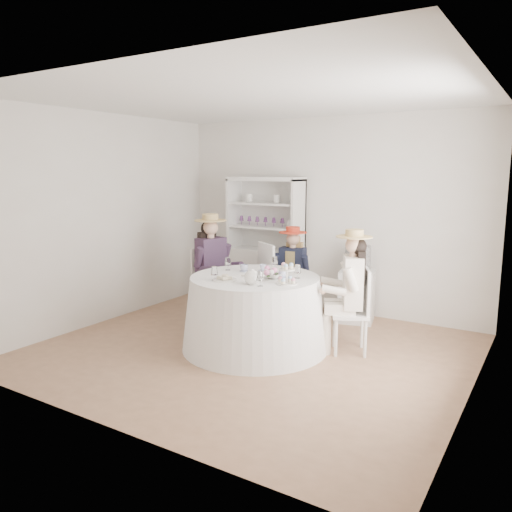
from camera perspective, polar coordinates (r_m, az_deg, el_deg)
The scene contains 23 objects.
ground at distance 5.63m, azimuth -0.54°, elevation -10.74°, with size 4.50×4.50×0.00m, color #885F44.
ceiling at distance 5.33m, azimuth -0.59°, elevation 17.62°, with size 4.50×4.50×0.00m, color white.
wall_back at distance 7.08m, azimuth 8.13°, elevation 4.62°, with size 4.50×4.50×0.00m, color silver.
wall_front at distance 3.79m, azimuth -16.90°, elevation -0.11°, with size 4.50×4.50×0.00m, color silver.
wall_left at distance 6.78m, azimuth -16.92°, elevation 4.07°, with size 4.50×4.50×0.00m, color silver.
wall_right at distance 4.54m, azimuth 24.22°, elevation 1.02°, with size 4.50×4.50×0.00m, color silver.
tea_table at distance 5.60m, azimuth -0.12°, elevation -6.48°, with size 1.63×1.63×0.82m.
hutch at distance 7.34m, azimuth 1.15°, elevation -0.46°, with size 1.23×0.74×1.88m.
side_table at distance 6.72m, azimuth 11.43°, elevation -4.49°, with size 0.44×0.44×0.68m, color silver.
hatbox at distance 6.61m, azimuth 11.57°, elevation -0.25°, with size 0.33×0.33×0.33m, color black.
guest_left at distance 6.39m, azimuth -5.03°, elevation -0.79°, with size 0.58×0.54×1.43m.
guest_mid at distance 6.44m, azimuth 4.13°, elevation -1.52°, with size 0.47×0.48×1.26m.
guest_right at distance 5.47m, azimuth 10.74°, elevation -3.17°, with size 0.57×0.52×1.36m.
spare_chair at distance 6.41m, azimuth 2.11°, elevation -2.87°, with size 0.61×0.61×1.07m.
teacup_a at distance 5.75m, azimuth -1.37°, elevation -1.44°, with size 0.09×0.09×0.07m, color white.
teacup_b at distance 5.78m, azimuth 0.79°, elevation -1.39°, with size 0.07×0.07×0.07m, color white.
teacup_c at distance 5.41m, azimuth 3.08°, elevation -2.16°, with size 0.09×0.09×0.07m, color white.
flower_bowl at distance 5.39m, azimuth 2.02°, elevation -2.33°, with size 0.19×0.19×0.05m, color white.
flower_arrangement at distance 5.38m, azimuth 1.63°, elevation -1.75°, with size 0.17×0.17×0.06m.
table_teapot at distance 5.10m, azimuth -0.44°, elevation -2.46°, with size 0.23×0.16×0.17m.
sandwich_plate at distance 5.31m, azimuth -3.58°, elevation -2.64°, with size 0.26×0.26×0.06m.
cupcake_stand at distance 5.13m, azimuth 3.53°, elevation -2.35°, with size 0.23×0.23×0.21m.
stemware_set at distance 5.48m, azimuth -0.13°, elevation -1.58°, with size 0.97×0.94×0.15m.
Camera 1 is at (2.81, -4.46, 1.97)m, focal length 35.00 mm.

